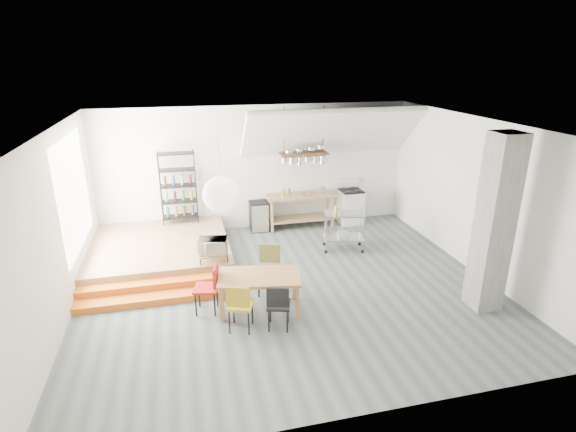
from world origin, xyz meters
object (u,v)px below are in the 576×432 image
object	(u,v)px
stove	(350,206)
mini_fridge	(259,216)
rolling_cart	(344,226)
dining_table	(259,279)

from	to	relation	value
stove	mini_fridge	bearing A→B (deg)	179.00
rolling_cart	mini_fridge	bearing A→B (deg)	148.63
stove	rolling_cart	size ratio (longest dim) A/B	1.15
mini_fridge	rolling_cart	bearing A→B (deg)	-44.77
dining_table	rolling_cart	xyz separation A→B (m)	(2.40, 2.17, -0.02)
dining_table	stove	bearing A→B (deg)	60.15
stove	dining_table	bearing A→B (deg)	-129.92
dining_table	mini_fridge	distance (m)	3.94
rolling_cart	mini_fridge	xyz separation A→B (m)	(-1.72, 1.70, -0.21)
stove	dining_table	world-z (taller)	stove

